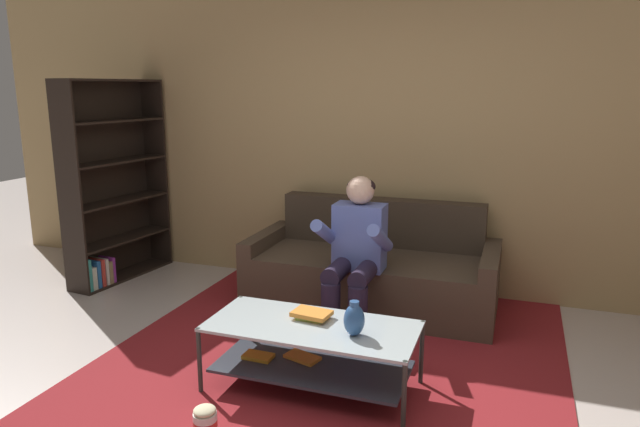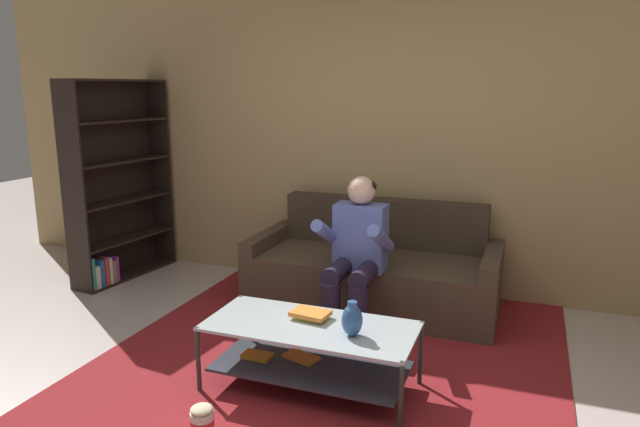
{
  "view_description": "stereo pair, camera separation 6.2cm",
  "coord_description": "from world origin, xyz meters",
  "views": [
    {
      "loc": [
        1.09,
        -2.51,
        1.8
      ],
      "look_at": [
        -0.15,
        0.99,
        0.97
      ],
      "focal_mm": 32.0,
      "sensor_mm": 36.0,
      "label": 1
    },
    {
      "loc": [
        1.15,
        -2.49,
        1.8
      ],
      "look_at": [
        -0.15,
        0.99,
        0.97
      ],
      "focal_mm": 32.0,
      "sensor_mm": 36.0,
      "label": 2
    }
  ],
  "objects": [
    {
      "name": "coffee_table",
      "position": [
        -0.02,
        0.45,
        0.28
      ],
      "size": [
        1.26,
        0.57,
        0.42
      ],
      "color": "#B2C0C4",
      "rests_on": "ground"
    },
    {
      "name": "vase",
      "position": [
        0.26,
        0.4,
        0.51
      ],
      "size": [
        0.12,
        0.12,
        0.21
      ],
      "color": "#2B5089",
      "rests_on": "coffee_table"
    },
    {
      "name": "bookshelf",
      "position": [
        -2.53,
        1.78,
        0.83
      ],
      "size": [
        0.41,
        1.12,
        1.87
      ],
      "color": "black",
      "rests_on": "ground"
    },
    {
      "name": "couch",
      "position": [
        -0.02,
        1.92,
        0.29
      ],
      "size": [
        2.02,
        0.89,
        0.86
      ],
      "color": "#47372A",
      "rests_on": "ground"
    },
    {
      "name": "person_seated_center",
      "position": [
        -0.02,
        1.39,
        0.64
      ],
      "size": [
        0.5,
        0.58,
        1.16
      ],
      "color": "#271D32",
      "rests_on": "ground"
    },
    {
      "name": "back_partition",
      "position": [
        0.0,
        2.46,
        1.45
      ],
      "size": [
        8.4,
        0.12,
        2.9
      ],
      "primitive_type": "cube",
      "color": "tan",
      "rests_on": "ground"
    },
    {
      "name": "area_rug",
      "position": [
        -0.01,
        1.06,
        0.01
      ],
      "size": [
        3.0,
        3.41,
        0.01
      ],
      "color": "maroon",
      "rests_on": "ground"
    },
    {
      "name": "book_stack",
      "position": [
        -0.05,
        0.54,
        0.44
      ],
      "size": [
        0.24,
        0.18,
        0.05
      ],
      "color": "#A8BC49",
      "rests_on": "coffee_table"
    },
    {
      "name": "popcorn_tub",
      "position": [
        -0.36,
        -0.22,
        0.1
      ],
      "size": [
        0.12,
        0.12,
        0.19
      ],
      "color": "red",
      "rests_on": "ground"
    }
  ]
}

